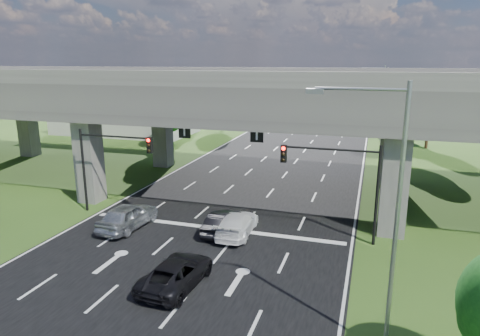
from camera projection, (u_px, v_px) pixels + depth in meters
The scene contains 19 objects.
ground at pixel (191, 250), 24.62m from camera, with size 160.00×160.00×0.00m, color #2D4A18.
road at pixel (242, 198), 33.87m from camera, with size 18.00×120.00×0.03m, color black.
overpass at pixel (250, 96), 33.80m from camera, with size 80.00×15.00×10.00m.
warehouse at pixel (126, 120), 64.05m from camera, with size 20.00×10.00×4.00m, color #9E9E99.
signal_right at pixel (340, 174), 24.98m from camera, with size 5.76×0.54×6.00m.
signal_left at pixel (108, 156), 29.51m from camera, with size 5.76×0.54×6.00m.
streetlight_near at pixel (386, 203), 14.72m from camera, with size 3.38×0.25×10.00m.
streetlight_far at pixel (381, 110), 42.49m from camera, with size 3.38×0.25×10.00m.
streetlight_beyond at pixel (380, 97), 57.30m from camera, with size 3.38×0.25×10.00m.
tree_left_near at pixel (171, 110), 51.55m from camera, with size 4.50×4.50×7.80m.
tree_left_mid at pixel (177, 108), 59.98m from camera, with size 3.91×3.90×6.76m.
tree_left_far at pixel (223, 97), 65.99m from camera, with size 4.80×4.80×8.32m.
tree_right_near at pixel (408, 120), 45.67m from camera, with size 4.20×4.20×7.28m.
tree_right_mid at pixel (430, 115), 52.28m from camera, with size 3.91×3.90×6.76m.
tree_right_far at pixel (393, 103), 60.69m from camera, with size 4.50×4.50×7.80m.
car_silver at pixel (128, 216), 27.62m from camera, with size 1.95×4.84×1.65m, color silver.
car_dark at pixel (223, 222), 26.96m from camera, with size 1.45×4.16×1.37m, color black.
car_white at pixel (237, 224), 26.70m from camera, with size 1.95×4.79×1.39m, color white.
car_trailing at pixel (177, 273), 20.57m from camera, with size 2.22×4.80×1.34m, color black.
Camera 1 is at (9.46, -20.85, 10.61)m, focal length 32.00 mm.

